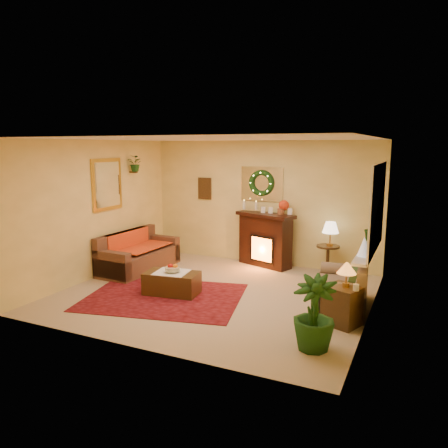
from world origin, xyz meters
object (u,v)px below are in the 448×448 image
at_px(sofa, 139,249).
at_px(loveseat, 342,281).
at_px(coffee_table, 172,282).
at_px(fireplace, 265,240).
at_px(end_table_square, 343,306).
at_px(side_table_round, 328,258).

height_order(sofa, loveseat, sofa).
bearing_deg(coffee_table, fireplace, 62.71).
distance_m(loveseat, end_table_square, 0.70).
xyz_separation_m(fireplace, side_table_round, (1.33, -0.09, -0.23)).
distance_m(side_table_round, end_table_square, 2.47).
bearing_deg(sofa, end_table_square, -11.76).
bearing_deg(fireplace, coffee_table, -89.59).
distance_m(fireplace, side_table_round, 1.35).
bearing_deg(loveseat, end_table_square, -84.18).
bearing_deg(coffee_table, loveseat, 4.10).
distance_m(sofa, side_table_round, 3.76).
bearing_deg(end_table_square, coffee_table, 178.57).
bearing_deg(sofa, side_table_round, 22.51).
distance_m(loveseat, side_table_round, 1.79).
distance_m(fireplace, coffee_table, 2.54).
relative_size(sofa, end_table_square, 3.24).
bearing_deg(end_table_square, sofa, 165.91).
xyz_separation_m(sofa, loveseat, (4.10, -0.40, -0.01)).
height_order(sofa, coffee_table, sofa).
height_order(loveseat, end_table_square, loveseat).
height_order(side_table_round, end_table_square, side_table_round).
xyz_separation_m(sofa, end_table_square, (4.24, -1.06, -0.16)).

